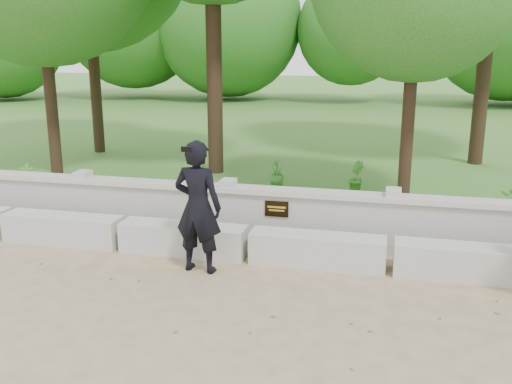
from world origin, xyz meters
TOP-DOWN VIEW (x-y plane):
  - ground at (0.00, 0.00)m, footprint 80.00×80.00m
  - lawn at (0.00, 14.00)m, footprint 40.00×22.00m
  - concrete_bench at (0.00, 1.90)m, footprint 11.90×0.45m
  - parapet_wall at (0.00, 2.60)m, footprint 12.50×0.35m
  - man_main at (-0.55, 1.32)m, footprint 0.70×0.63m
  - shrub_a at (-4.84, 3.69)m, footprint 0.36×0.34m
  - shrub_b at (1.30, 5.14)m, footprint 0.32×0.38m
  - shrub_d at (-0.29, 5.38)m, footprint 0.33×0.36m

SIDE VIEW (x-z plane):
  - ground at x=0.00m, z-range 0.00..0.00m
  - lawn at x=0.00m, z-range 0.00..0.25m
  - concrete_bench at x=0.00m, z-range 0.00..0.45m
  - parapet_wall at x=0.00m, z-range 0.01..0.91m
  - shrub_d at x=-0.29m, z-range 0.25..0.81m
  - shrub_a at x=-4.84m, z-range 0.25..0.82m
  - shrub_b at x=1.30m, z-range 0.25..0.87m
  - man_main at x=-0.55m, z-range 0.00..1.82m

